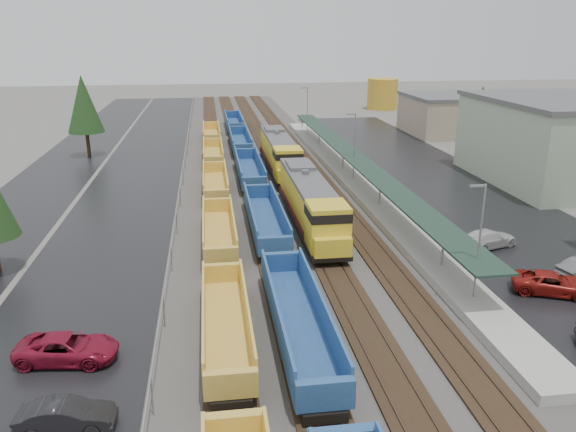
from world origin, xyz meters
name	(u,v)px	position (x,y,z in m)	size (l,w,h in m)	color
ballast_strip	(261,167)	(0.00, 60.00, 0.04)	(20.00, 160.00, 0.08)	#302D2B
trackbed	(261,166)	(0.00, 60.00, 0.16)	(14.60, 160.00, 0.22)	black
west_parking_lot	(141,171)	(-15.00, 60.00, 0.01)	(10.00, 160.00, 0.02)	black
west_road	(57,173)	(-25.00, 60.00, 0.01)	(9.00, 160.00, 0.02)	black
east_commuter_lot	(433,181)	(19.00, 50.00, 0.01)	(16.00, 100.00, 0.02)	black
station_platform	(353,178)	(9.50, 50.01, 0.73)	(3.00, 80.00, 8.00)	#9E9B93
chainlink_fence	(185,159)	(-9.50, 58.44, 1.61)	(0.08, 160.04, 2.02)	gray
distant_hills	(338,75)	(44.79, 210.68, 0.00)	(301.00, 140.00, 25.20)	#4D5C48
tree_west_far	(84,104)	(-23.00, 70.00, 7.12)	(4.84, 4.84, 11.00)	#332316
tree_east	(480,114)	(28.00, 58.00, 6.47)	(4.40, 4.40, 10.00)	#332316
locomotive_lead	(311,203)	(2.00, 35.83, 2.40)	(3.02, 19.87, 4.50)	black
locomotive_trail	(280,153)	(2.00, 56.83, 2.40)	(3.02, 19.87, 4.50)	black
well_string_yellow	(219,232)	(-6.00, 33.03, 1.12)	(2.52, 103.70, 2.23)	gold
well_string_blue	(265,219)	(-2.00, 35.57, 1.18)	(2.68, 122.57, 2.37)	navy
storage_tank	(382,94)	(31.91, 111.68, 3.30)	(6.60, 6.60, 6.60)	gold
parked_car_west_b	(66,417)	(-13.14, 11.61, 0.69)	(4.16, 1.45, 1.37)	black
parked_car_west_c	(67,348)	(-14.31, 17.24, 0.72)	(5.21, 2.40, 1.45)	maroon
parked_car_east_b	(552,283)	(15.53, 21.04, 0.71)	(5.10, 2.35, 1.42)	maroon
parked_car_east_c	(488,239)	(15.30, 29.47, 0.72)	(4.98, 2.02, 1.44)	silver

